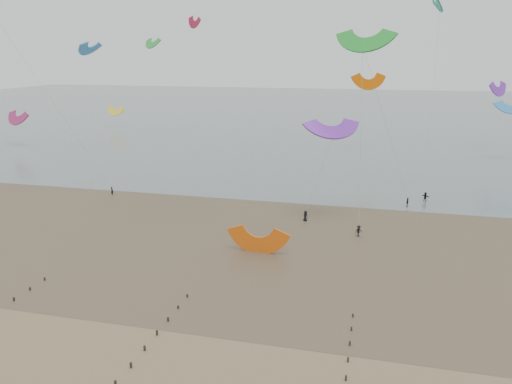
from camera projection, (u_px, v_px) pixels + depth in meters
ground at (96, 354)px, 44.68m from camera, size 500.00×500.00×0.00m
sea_and_shore at (191, 226)px, 77.79m from camera, size 500.00×665.00×0.03m
kitesurfer_lead at (112, 191)px, 94.41m from camera, size 0.70×0.61×1.61m
kitesurfers at (391, 210)px, 82.67m from camera, size 146.70×22.50×1.87m
grounded_kite at (258, 252)px, 67.45m from camera, size 7.68×6.20×4.00m
kites_airborne at (257, 77)px, 121.54m from camera, size 246.77×116.58×39.74m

